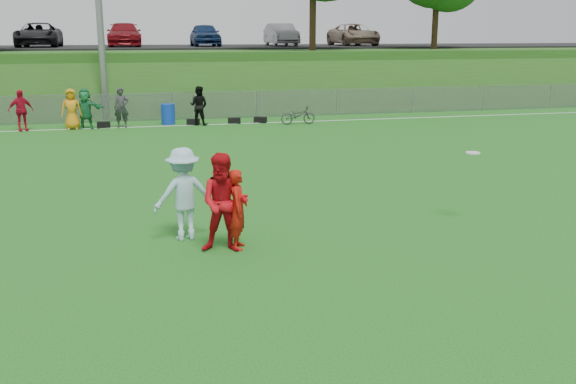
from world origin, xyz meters
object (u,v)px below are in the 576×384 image
object	(u,v)px
player_red_left	(238,209)
player_red_center	(224,203)
frisbee	(473,153)
bicycle	(298,115)
player_blue	(183,194)
recycling_bin	(168,114)

from	to	relation	value
player_red_left	player_red_center	distance (m)	0.33
player_red_center	frisbee	bearing A→B (deg)	21.87
player_red_left	bicycle	world-z (taller)	player_red_left
frisbee	bicycle	size ratio (longest dim) A/B	0.20
player_blue	bicycle	xyz separation A→B (m)	(6.28, 15.20, -0.50)
player_red_left	recycling_bin	xyz separation A→B (m)	(-0.22, 17.40, -0.31)
player_red_center	bicycle	distance (m)	17.07
player_red_left	player_blue	distance (m)	1.23
player_red_left	player_red_center	bearing A→B (deg)	125.91
player_red_left	player_red_center	world-z (taller)	player_red_center
player_red_center	player_blue	size ratio (longest dim) A/B	1.02
player_red_left	player_red_center	xyz separation A→B (m)	(-0.26, -0.10, 0.17)
recycling_bin	player_blue	bearing A→B (deg)	-92.45
player_blue	bicycle	distance (m)	16.46
bicycle	frisbee	bearing A→B (deg)	179.08
player_red_center	recycling_bin	distance (m)	17.51
player_blue	recycling_bin	xyz separation A→B (m)	(0.71, 16.60, -0.46)
player_blue	bicycle	bearing A→B (deg)	-124.00
player_blue	frisbee	size ratio (longest dim) A/B	5.99
recycling_bin	bicycle	distance (m)	5.74
player_blue	recycling_bin	size ratio (longest dim) A/B	2.02
frisbee	bicycle	distance (m)	15.49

